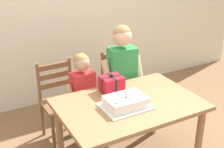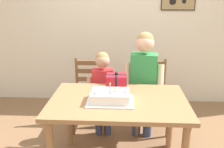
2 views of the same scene
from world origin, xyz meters
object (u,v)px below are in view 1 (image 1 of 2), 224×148
(chair_right, at_px, (122,87))
(child_older, at_px, (122,70))
(child_younger, at_px, (83,90))
(birthday_cake, at_px, (125,102))
(dining_table, at_px, (129,112))
(gift_box_red_large, at_px, (112,84))
(chair_left, at_px, (61,102))

(chair_right, bearing_deg, child_older, -119.97)
(chair_right, relative_size, child_younger, 0.85)
(birthday_cake, distance_m, chair_right, 1.05)
(dining_table, relative_size, gift_box_red_large, 6.06)
(dining_table, height_order, child_older, child_older)
(gift_box_red_large, xyz_separation_m, chair_right, (0.43, 0.53, -0.36))
(chair_left, height_order, chair_right, same)
(birthday_cake, xyz_separation_m, child_younger, (-0.13, 0.67, -0.14))
(chair_left, bearing_deg, child_older, -16.77)
(chair_right, relative_size, child_older, 0.70)
(gift_box_red_large, bearing_deg, chair_right, 50.85)
(child_younger, bearing_deg, child_older, -0.06)
(birthday_cake, bearing_deg, dining_table, 34.81)
(gift_box_red_large, relative_size, chair_right, 0.24)
(dining_table, xyz_separation_m, birthday_cake, (-0.08, -0.05, 0.15))
(chair_left, relative_size, child_younger, 0.85)
(gift_box_red_large, height_order, chair_right, gift_box_red_large)
(dining_table, height_order, gift_box_red_large, gift_box_red_large)
(chair_left, distance_m, child_older, 0.79)
(gift_box_red_large, relative_size, child_younger, 0.20)
(dining_table, bearing_deg, child_older, 65.38)
(dining_table, height_order, chair_left, chair_left)
(chair_right, distance_m, child_younger, 0.67)
(chair_left, bearing_deg, dining_table, -63.86)
(dining_table, distance_m, gift_box_red_large, 0.34)
(gift_box_red_large, height_order, chair_left, gift_box_red_large)
(chair_left, height_order, child_younger, child_younger)
(birthday_cake, distance_m, gift_box_red_large, 0.35)
(child_younger, bearing_deg, birthday_cake, -78.66)
(child_younger, bearing_deg, gift_box_red_large, -61.21)
(chair_left, distance_m, chair_right, 0.80)
(child_older, bearing_deg, chair_left, 163.23)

